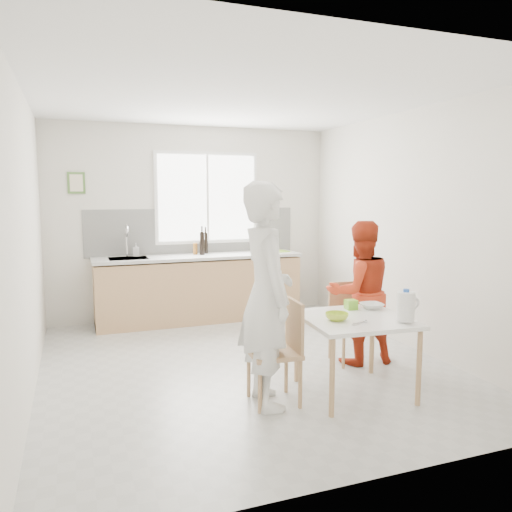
{
  "coord_description": "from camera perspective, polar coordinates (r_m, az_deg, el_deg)",
  "views": [
    {
      "loc": [
        -1.61,
        -4.72,
        1.77
      ],
      "look_at": [
        0.2,
        0.2,
        1.11
      ],
      "focal_mm": 35.0,
      "sensor_mm": 36.0,
      "label": 1
    }
  ],
  "objects": [
    {
      "name": "picture_frame",
      "position": [
        6.96,
        -19.85,
        7.86
      ],
      "size": [
        0.22,
        0.03,
        0.28
      ],
      "color": "#517C38",
      "rests_on": "room_shell"
    },
    {
      "name": "person_red",
      "position": [
        5.3,
        11.76,
        -4.1
      ],
      "size": [
        0.76,
        0.61,
        1.49
      ],
      "primitive_type": "imported",
      "rotation": [
        0.0,
        0.0,
        3.07
      ],
      "color": "red",
      "rests_on": "ground"
    },
    {
      "name": "milk_jug",
      "position": [
        4.38,
        16.78,
        -5.46
      ],
      "size": [
        0.21,
        0.15,
        0.27
      ],
      "rotation": [
        0.0,
        0.0,
        -0.07
      ],
      "color": "white",
      "rests_on": "dining_table"
    },
    {
      "name": "jar_amber",
      "position": [
        6.99,
        -6.95,
        0.84
      ],
      "size": [
        0.06,
        0.06,
        0.16
      ],
      "primitive_type": "cylinder",
      "color": "#965B20",
      "rests_on": "kitchen_counter"
    },
    {
      "name": "bowl_green",
      "position": [
        4.35,
        9.22,
        -6.84
      ],
      "size": [
        0.22,
        0.22,
        0.06
      ],
      "primitive_type": "imported",
      "rotation": [
        0.0,
        0.0,
        -0.07
      ],
      "color": "#B7DA32",
      "rests_on": "dining_table"
    },
    {
      "name": "chair_far",
      "position": [
        5.4,
        10.55,
        -6.99
      ],
      "size": [
        0.41,
        0.41,
        0.83
      ],
      "rotation": [
        0.0,
        0.0,
        -0.07
      ],
      "color": "tan",
      "rests_on": "ground"
    },
    {
      "name": "cutting_board",
      "position": [
        7.26,
        2.27,
        0.53
      ],
      "size": [
        0.39,
        0.31,
        0.01
      ],
      "primitive_type": "cube",
      "rotation": [
        0.0,
        0.0,
        0.17
      ],
      "color": "#98D531",
      "rests_on": "kitchen_counter"
    },
    {
      "name": "window",
      "position": [
        7.18,
        -5.6,
        6.62
      ],
      "size": [
        1.5,
        0.06,
        1.3
      ],
      "color": "white",
      "rests_on": "room_shell"
    },
    {
      "name": "wine_bottle_a",
      "position": [
        6.94,
        -6.18,
        1.46
      ],
      "size": [
        0.07,
        0.07,
        0.32
      ],
      "primitive_type": "cylinder",
      "color": "black",
      "rests_on": "kitchen_counter"
    },
    {
      "name": "room_shell",
      "position": [
        4.99,
        -1.33,
        5.76
      ],
      "size": [
        4.5,
        4.5,
        4.5
      ],
      "color": "silver",
      "rests_on": "ground"
    },
    {
      "name": "backsplash",
      "position": [
        7.17,
        -7.12,
        2.8
      ],
      "size": [
        3.0,
        0.02,
        0.65
      ],
      "primitive_type": "cube",
      "color": "white",
      "rests_on": "room_shell"
    },
    {
      "name": "chair_left",
      "position": [
        4.29,
        2.91,
        -10.31
      ],
      "size": [
        0.43,
        0.43,
        0.88
      ],
      "rotation": [
        0.0,
        0.0,
        -1.64
      ],
      "color": "tan",
      "rests_on": "ground"
    },
    {
      "name": "dining_table",
      "position": [
        4.51,
        11.24,
        -7.75
      ],
      "size": [
        0.96,
        0.96,
        0.69
      ],
      "rotation": [
        0.0,
        0.0,
        -0.07
      ],
      "color": "white",
      "rests_on": "ground"
    },
    {
      "name": "kitchen_counter",
      "position": [
        7.0,
        -6.51,
        -3.97
      ],
      "size": [
        2.84,
        0.64,
        1.37
      ],
      "color": "tan",
      "rests_on": "ground"
    },
    {
      "name": "bowl_white",
      "position": [
        4.84,
        13.08,
        -5.58
      ],
      "size": [
        0.23,
        0.23,
        0.05
      ],
      "primitive_type": "imported",
      "rotation": [
        0.0,
        0.0,
        -0.07
      ],
      "color": "white",
      "rests_on": "dining_table"
    },
    {
      "name": "wine_bottle_b",
      "position": [
        7.09,
        -5.79,
        1.52
      ],
      "size": [
        0.07,
        0.07,
        0.3
      ],
      "primitive_type": "cylinder",
      "color": "black",
      "rests_on": "kitchen_counter"
    },
    {
      "name": "spoon",
      "position": [
        4.26,
        11.67,
        -7.5
      ],
      "size": [
        0.16,
        0.06,
        0.01
      ],
      "primitive_type": "cylinder",
      "rotation": [
        0.0,
        1.57,
        0.28
      ],
      "color": "#A5A5AA",
      "rests_on": "dining_table"
    },
    {
      "name": "soap_bottle",
      "position": [
        6.93,
        -13.55,
        0.72
      ],
      "size": [
        0.09,
        0.09,
        0.18
      ],
      "primitive_type": "imported",
      "rotation": [
        0.0,
        0.0,
        -0.1
      ],
      "color": "#999999",
      "rests_on": "kitchen_counter"
    },
    {
      "name": "green_box",
      "position": [
        4.77,
        10.8,
        -5.48
      ],
      "size": [
        0.11,
        0.11,
        0.09
      ],
      "primitive_type": "cube",
      "rotation": [
        0.0,
        0.0,
        -0.07
      ],
      "color": "#70BA2A",
      "rests_on": "dining_table"
    },
    {
      "name": "ground",
      "position": [
        5.3,
        -1.27,
        -12.32
      ],
      "size": [
        4.5,
        4.5,
        0.0
      ],
      "primitive_type": "plane",
      "color": "#B7B7B2",
      "rests_on": "ground"
    },
    {
      "name": "person_white",
      "position": [
        4.13,
        1.18,
        -4.49
      ],
      "size": [
        0.49,
        0.71,
        1.87
      ],
      "primitive_type": "imported",
      "rotation": [
        0.0,
        0.0,
        1.5
      ],
      "color": "white",
      "rests_on": "ground"
    }
  ]
}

